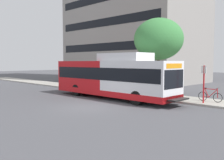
# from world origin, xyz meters

# --- Properties ---
(ground_plane) EXTENTS (120.00, 120.00, 0.00)m
(ground_plane) POSITION_xyz_m (0.00, 8.00, 0.00)
(ground_plane) COLOR #4C4C51
(sidewalk_curb) EXTENTS (3.00, 56.00, 0.14)m
(sidewalk_curb) POSITION_xyz_m (7.00, 6.00, 0.07)
(sidewalk_curb) COLOR #A8A399
(sidewalk_curb) RESTS_ON ground
(transit_bus) EXTENTS (2.58, 12.25, 3.65)m
(transit_bus) POSITION_xyz_m (3.86, 1.70, 1.70)
(transit_bus) COLOR white
(transit_bus) RESTS_ON ground
(bus_stop_sign_pole) EXTENTS (0.10, 0.36, 2.60)m
(bus_stop_sign_pole) POSITION_xyz_m (6.04, -5.03, 1.65)
(bus_stop_sign_pole) COLOR red
(bus_stop_sign_pole) RESTS_ON sidewalk_curb
(bicycle_parked) EXTENTS (0.52, 1.76, 1.02)m
(bicycle_parked) POSITION_xyz_m (7.00, -5.09, 0.56)
(bicycle_parked) COLOR black
(bicycle_parked) RESTS_ON sidewalk_curb
(street_tree_near_stop) EXTENTS (4.22, 4.22, 6.58)m
(street_tree_near_stop) POSITION_xyz_m (7.60, -0.22, 4.92)
(street_tree_near_stop) COLOR #4C3823
(street_tree_near_stop) RESTS_ON sidewalk_curb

